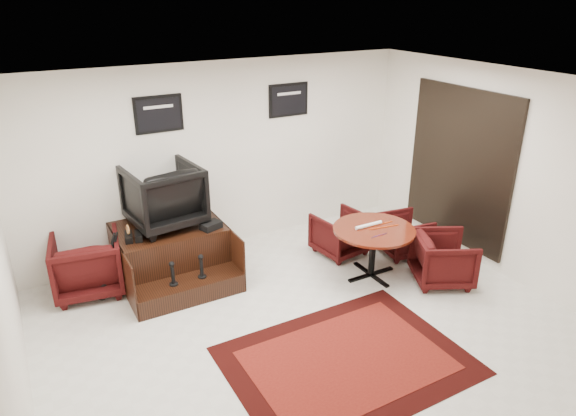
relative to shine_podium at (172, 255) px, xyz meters
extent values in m
plane|color=silver|center=(1.06, -1.87, -0.34)|extent=(6.00, 6.00, 0.00)
cube|color=white|center=(1.06, 0.63, 1.06)|extent=(6.00, 0.02, 2.80)
cube|color=white|center=(1.06, -4.37, 1.06)|extent=(6.00, 0.02, 2.80)
cube|color=white|center=(-1.94, -1.87, 1.06)|extent=(0.02, 5.00, 2.80)
cube|color=white|center=(4.06, -1.87, 1.06)|extent=(0.02, 5.00, 2.80)
cube|color=white|center=(1.06, -1.87, 2.46)|extent=(6.00, 5.00, 0.02)
cube|color=black|center=(4.03, -1.17, 0.96)|extent=(0.05, 1.90, 2.30)
cube|color=black|center=(4.02, -1.17, 0.96)|extent=(0.02, 1.72, 2.12)
cube|color=black|center=(4.03, -1.17, 0.96)|extent=(0.03, 0.05, 2.12)
cube|color=black|center=(0.16, 0.61, 1.81)|extent=(0.66, 0.03, 0.50)
cube|color=black|center=(0.16, 0.59, 1.81)|extent=(0.58, 0.01, 0.42)
cube|color=silver|center=(0.16, 0.59, 1.91)|extent=(0.40, 0.00, 0.04)
cube|color=black|center=(2.16, 0.61, 1.81)|extent=(0.66, 0.03, 0.50)
cube|color=black|center=(2.16, 0.59, 1.81)|extent=(0.58, 0.01, 0.42)
cube|color=silver|center=(2.16, 0.59, 1.91)|extent=(0.40, 0.00, 0.04)
cube|color=black|center=(1.07, -2.63, -0.34)|extent=(2.50, 1.87, 0.01)
cube|color=#53100B|center=(1.07, -2.63, -0.33)|extent=(2.05, 1.43, 0.01)
cube|color=black|center=(0.00, 0.10, 0.03)|extent=(1.42, 1.05, 0.74)
cube|color=black|center=(0.00, -0.64, -0.21)|extent=(1.42, 0.42, 0.26)
cube|color=black|center=(-0.70, -0.11, 0.03)|extent=(0.02, 1.47, 0.74)
cube|color=black|center=(0.70, -0.11, 0.03)|extent=(0.02, 1.47, 0.74)
cylinder|color=black|center=(-0.19, -0.64, -0.07)|extent=(0.11, 0.11, 0.02)
cylinder|color=black|center=(-0.19, -0.64, 0.06)|extent=(0.04, 0.04, 0.24)
sphere|color=black|center=(-0.19, -0.64, 0.22)|extent=(0.07, 0.07, 0.07)
cylinder|color=black|center=(0.19, -0.64, -0.07)|extent=(0.11, 0.11, 0.02)
cylinder|color=black|center=(0.19, -0.64, 0.06)|extent=(0.04, 0.04, 0.24)
sphere|color=black|center=(0.19, -0.64, 0.22)|extent=(0.07, 0.07, 0.07)
imported|color=black|center=(0.00, 0.15, 0.86)|extent=(1.00, 0.95, 0.93)
cube|color=black|center=(-0.56, -0.09, 0.44)|extent=(0.14, 0.26, 0.09)
cube|color=black|center=(-0.44, -0.11, 0.44)|extent=(0.14, 0.26, 0.09)
cube|color=black|center=(0.49, -0.27, 0.44)|extent=(0.31, 0.26, 0.09)
imported|color=black|center=(-1.07, 0.17, 0.09)|extent=(0.95, 0.91, 0.86)
cylinder|color=#430F09|center=(2.41, -1.31, 0.37)|extent=(1.11, 1.11, 0.03)
cylinder|color=black|center=(2.41, -1.31, 0.03)|extent=(0.09, 0.09, 0.65)
cube|color=black|center=(2.41, -1.31, -0.32)|extent=(0.74, 0.06, 0.03)
cube|color=black|center=(2.41, -1.31, -0.32)|extent=(0.06, 0.74, 0.03)
imported|color=black|center=(2.41, -0.53, 0.02)|extent=(0.77, 0.73, 0.71)
imported|color=black|center=(3.25, -1.01, 0.00)|extent=(0.70, 0.73, 0.67)
imported|color=black|center=(3.15, -1.90, 0.04)|extent=(0.94, 0.96, 0.75)
cylinder|color=white|center=(2.38, -1.23, 0.41)|extent=(0.42, 0.05, 0.05)
cylinder|color=#CE3C0B|center=(2.55, -1.35, 0.39)|extent=(0.45, 0.08, 0.01)
cylinder|color=#CE3C0B|center=(2.55, -1.25, 0.39)|extent=(0.45, 0.02, 0.01)
cylinder|color=#4C1933|center=(2.25, -1.52, 0.39)|extent=(0.10, 0.04, 0.01)
cylinder|color=#4C1933|center=(2.31, -1.52, 0.39)|extent=(0.10, 0.04, 0.01)
cylinder|color=#4C1933|center=(2.37, -1.52, 0.39)|extent=(0.10, 0.04, 0.01)
cylinder|color=#4C1933|center=(2.43, -1.52, 0.39)|extent=(0.10, 0.04, 0.01)
camera|label=1|loc=(-1.64, -6.20, 3.33)|focal=32.00mm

